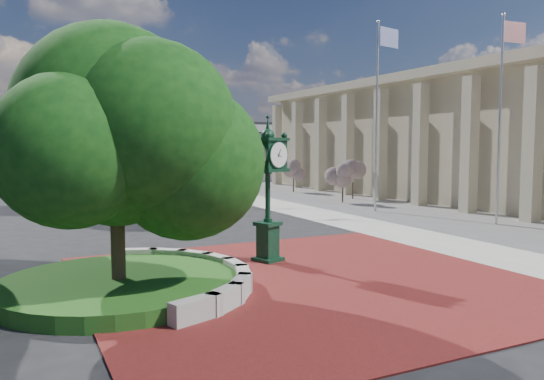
{
  "coord_description": "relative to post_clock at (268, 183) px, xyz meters",
  "views": [
    {
      "loc": [
        -7.31,
        -13.74,
        3.82
      ],
      "look_at": [
        0.11,
        1.5,
        2.38
      ],
      "focal_mm": 35.0,
      "sensor_mm": 36.0,
      "label": 1
    }
  ],
  "objects": [
    {
      "name": "ground",
      "position": [
        -0.04,
        -1.67,
        -2.58
      ],
      "size": [
        200.0,
        200.0,
        0.0
      ],
      "primitive_type": "plane",
      "color": "black",
      "rests_on": "ground"
    },
    {
      "name": "plaza",
      "position": [
        -0.04,
        -2.67,
        -2.56
      ],
      "size": [
        12.0,
        12.0,
        0.04
      ],
      "primitive_type": "cube",
      "color": "maroon",
      "rests_on": "ground"
    },
    {
      "name": "sidewalk",
      "position": [
        15.96,
        8.33,
        -2.56
      ],
      "size": [
        20.0,
        50.0,
        0.04
      ],
      "primitive_type": "cube",
      "color": "#9E9B93",
      "rests_on": "ground"
    },
    {
      "name": "planter_wall",
      "position": [
        -2.75,
        -1.67,
        -2.31
      ],
      "size": [
        2.96,
        6.77,
        0.54
      ],
      "color": "#9E9B93",
      "rests_on": "ground"
    },
    {
      "name": "grass_bed",
      "position": [
        -5.04,
        -1.67,
        -2.38
      ],
      "size": [
        6.1,
        6.1,
        0.4
      ],
      "primitive_type": "cylinder",
      "color": "#194C15",
      "rests_on": "ground"
    },
    {
      "name": "civic_building",
      "position": [
        23.56,
        10.33,
        1.75
      ],
      "size": [
        17.35,
        44.0,
        8.6
      ],
      "color": "#B8AE8B",
      "rests_on": "ground"
    },
    {
      "name": "overpass",
      "position": [
        -0.26,
        68.33,
        3.96
      ],
      "size": [
        90.0,
        12.0,
        7.5
      ],
      "color": "#9E9B93",
      "rests_on": "ground"
    },
    {
      "name": "tree_planter",
      "position": [
        -5.04,
        -1.67,
        1.15
      ],
      "size": [
        5.2,
        5.2,
        6.33
      ],
      "color": "#38281C",
      "rests_on": "ground"
    },
    {
      "name": "tree_street",
      "position": [
        -4.04,
        16.33,
        0.66
      ],
      "size": [
        4.4,
        4.4,
        5.45
      ],
      "color": "#38281C",
      "rests_on": "ground"
    },
    {
      "name": "post_clock",
      "position": [
        0.0,
        0.0,
        0.0
      ],
      "size": [
        1.21,
        1.21,
        4.69
      ],
      "color": "black",
      "rests_on": "ground"
    },
    {
      "name": "parked_car",
      "position": [
        -0.35,
        37.27,
        -1.72
      ],
      "size": [
        2.77,
        5.31,
        1.72
      ],
      "primitive_type": "imported",
      "rotation": [
        0.0,
        0.0,
        -0.15
      ],
      "color": "#631D0E",
      "rests_on": "ground"
    },
    {
      "name": "flagpole_a",
      "position": [
        13.35,
        2.52,
        2.52
      ],
      "size": [
        1.56,
        0.18,
        9.95
      ],
      "color": "silver",
      "rests_on": "ground"
    },
    {
      "name": "flagpole_b",
      "position": [
        11.18,
        9.11,
        2.94
      ],
      "size": [
        1.67,
        0.36,
        10.76
      ],
      "color": "silver",
      "rests_on": "ground"
    },
    {
      "name": "street_lamp_near",
      "position": [
        1.85,
        25.9,
        2.91
      ],
      "size": [
        2.06,
        0.74,
        9.36
      ],
      "color": "slate",
      "rests_on": "ground"
    },
    {
      "name": "street_lamp_far",
      "position": [
        -2.18,
        41.91,
        3.32
      ],
      "size": [
        2.2,
        0.88,
        10.07
      ],
      "color": "slate",
      "rests_on": "ground"
    },
    {
      "name": "shrub_near",
      "position": [
        12.06,
        13.81,
        -0.99
      ],
      "size": [
        1.2,
        1.2,
        2.2
      ],
      "color": "#38281C",
      "rests_on": "ground"
    },
    {
      "name": "shrub_mid",
      "position": [
        14.02,
        15.49,
        -0.99
      ],
      "size": [
        1.2,
        1.2,
        2.2
      ],
      "color": "#38281C",
      "rests_on": "ground"
    },
    {
      "name": "shrub_far",
      "position": [
        12.9,
        22.22,
        -0.99
      ],
      "size": [
        1.2,
        1.2,
        2.2
      ],
      "color": "#38281C",
      "rests_on": "ground"
    }
  ]
}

